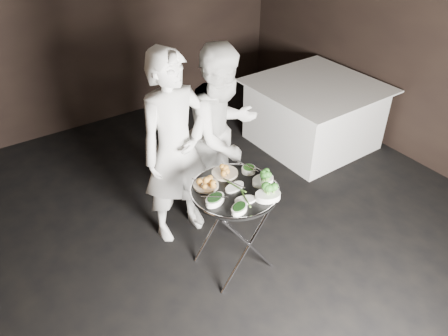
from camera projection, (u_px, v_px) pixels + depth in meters
floor at (230, 298)px, 3.61m from camera, size 6.00×7.00×0.05m
wall_back at (60, 12)px, 5.14m from camera, size 6.00×0.05×3.00m
tray_stand at (234, 225)px, 3.64m from camera, size 0.56×0.47×0.82m
serving_tray at (235, 190)px, 3.43m from camera, size 0.71×0.71×0.04m
potato_plate_a at (206, 183)px, 3.44m from camera, size 0.20×0.20×0.07m
potato_plate_b at (225, 171)px, 3.58m from camera, size 0.22×0.22×0.08m
greens_bowl at (249, 169)px, 3.60m from camera, size 0.12×0.12×0.07m
asparagus_plate_a at (235, 186)px, 3.43m from camera, size 0.20×0.13×0.04m
asparagus_plate_b at (246, 199)px, 3.30m from camera, size 0.19×0.14×0.04m
spinach_bowl_a at (215, 199)px, 3.27m from camera, size 0.20×0.16×0.07m
spinach_bowl_b at (239, 208)px, 3.19m from camera, size 0.18×0.15×0.06m
broccoli_bowl_a at (263, 180)px, 3.47m from camera, size 0.19×0.14×0.08m
broccoli_bowl_b at (268, 195)px, 3.31m from camera, size 0.24×0.21×0.08m
serving_utensils at (232, 179)px, 3.45m from camera, size 0.59×0.44×0.01m
waiter_left at (175, 150)px, 3.76m from camera, size 0.69×0.48×1.81m
waiter_right at (223, 134)px, 4.06m from camera, size 0.96×0.82×1.74m
dining_table at (313, 114)px, 5.37m from camera, size 1.39×1.39×0.79m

